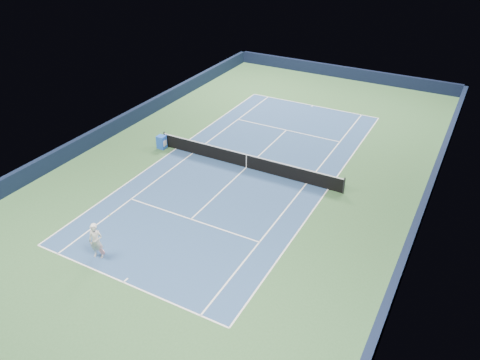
% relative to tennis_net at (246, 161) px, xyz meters
% --- Properties ---
extents(ground, '(40.00, 40.00, 0.00)m').
position_rel_tennis_net_xyz_m(ground, '(0.00, 0.00, -0.50)').
color(ground, '#30572F').
rests_on(ground, ground).
extents(wall_far, '(22.00, 0.35, 1.10)m').
position_rel_tennis_net_xyz_m(wall_far, '(0.00, 19.82, 0.05)').
color(wall_far, black).
rests_on(wall_far, ground).
extents(wall_right, '(0.35, 40.00, 1.10)m').
position_rel_tennis_net_xyz_m(wall_right, '(10.82, 0.00, 0.05)').
color(wall_right, '#111A33').
rests_on(wall_right, ground).
extents(wall_left, '(0.35, 40.00, 1.10)m').
position_rel_tennis_net_xyz_m(wall_left, '(-10.82, 0.00, 0.05)').
color(wall_left, black).
rests_on(wall_left, ground).
extents(court_surface, '(10.97, 23.77, 0.01)m').
position_rel_tennis_net_xyz_m(court_surface, '(0.00, 0.00, -0.50)').
color(court_surface, navy).
rests_on(court_surface, ground).
extents(baseline_far, '(10.97, 0.08, 0.00)m').
position_rel_tennis_net_xyz_m(baseline_far, '(0.00, 11.88, -0.50)').
color(baseline_far, white).
rests_on(baseline_far, ground).
extents(baseline_near, '(10.97, 0.08, 0.00)m').
position_rel_tennis_net_xyz_m(baseline_near, '(0.00, -11.88, -0.50)').
color(baseline_near, white).
rests_on(baseline_near, ground).
extents(sideline_doubles_right, '(0.08, 23.77, 0.00)m').
position_rel_tennis_net_xyz_m(sideline_doubles_right, '(5.49, 0.00, -0.50)').
color(sideline_doubles_right, white).
rests_on(sideline_doubles_right, ground).
extents(sideline_doubles_left, '(0.08, 23.77, 0.00)m').
position_rel_tennis_net_xyz_m(sideline_doubles_left, '(-5.49, 0.00, -0.50)').
color(sideline_doubles_left, white).
rests_on(sideline_doubles_left, ground).
extents(sideline_singles_right, '(0.08, 23.77, 0.00)m').
position_rel_tennis_net_xyz_m(sideline_singles_right, '(4.12, 0.00, -0.50)').
color(sideline_singles_right, white).
rests_on(sideline_singles_right, ground).
extents(sideline_singles_left, '(0.08, 23.77, 0.00)m').
position_rel_tennis_net_xyz_m(sideline_singles_left, '(-4.12, 0.00, -0.50)').
color(sideline_singles_left, white).
rests_on(sideline_singles_left, ground).
extents(service_line_far, '(8.23, 0.08, 0.00)m').
position_rel_tennis_net_xyz_m(service_line_far, '(0.00, 6.40, -0.50)').
color(service_line_far, white).
rests_on(service_line_far, ground).
extents(service_line_near, '(8.23, 0.08, 0.00)m').
position_rel_tennis_net_xyz_m(service_line_near, '(0.00, -6.40, -0.50)').
color(service_line_near, white).
rests_on(service_line_near, ground).
extents(center_service_line, '(0.08, 12.80, 0.00)m').
position_rel_tennis_net_xyz_m(center_service_line, '(0.00, 0.00, -0.50)').
color(center_service_line, white).
rests_on(center_service_line, ground).
extents(center_mark_far, '(0.08, 0.30, 0.00)m').
position_rel_tennis_net_xyz_m(center_mark_far, '(0.00, 11.73, -0.50)').
color(center_mark_far, white).
rests_on(center_mark_far, ground).
extents(center_mark_near, '(0.08, 0.30, 0.00)m').
position_rel_tennis_net_xyz_m(center_mark_near, '(0.00, -11.73, -0.50)').
color(center_mark_near, white).
rests_on(center_mark_near, ground).
extents(tennis_net, '(12.90, 0.10, 1.07)m').
position_rel_tennis_net_xyz_m(tennis_net, '(0.00, 0.00, 0.00)').
color(tennis_net, black).
rests_on(tennis_net, ground).
extents(sponsor_cube, '(0.60, 0.51, 0.92)m').
position_rel_tennis_net_xyz_m(sponsor_cube, '(-6.40, -0.36, -0.05)').
color(sponsor_cube, blue).
rests_on(sponsor_cube, ground).
extents(tennis_player, '(0.89, 1.36, 1.89)m').
position_rel_tennis_net_xyz_m(tennis_player, '(-2.20, -11.06, 0.44)').
color(tennis_player, silver).
rests_on(tennis_player, ground).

